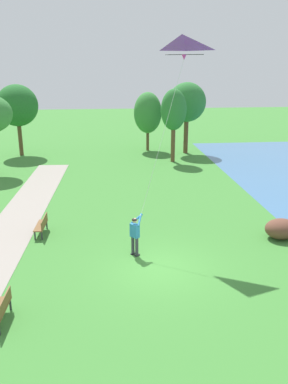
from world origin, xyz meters
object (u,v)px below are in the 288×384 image
(person_kite_flyer, at_px, (135,233))
(tree_behind_path, at_px, (174,111))
(tree_lakeside_far, at_px, (187,103))
(park_bench_far_walkway, at_px, (42,224))
(flying_kite, at_px, (182,49))
(park_bench_near_walkway, at_px, (1,308))
(tree_treeline_center, at_px, (148,113))
(lakeside_shrub, at_px, (281,229))
(tree_lakeside_near, at_px, (17,106))

(person_kite_flyer, xyz_separation_m, tree_behind_path, (4.52, 17.08, 3.20))
(person_kite_flyer, bearing_deg, tree_lakeside_far, 72.87)
(person_kite_flyer, height_order, park_bench_far_walkway, person_kite_flyer)
(flying_kite, relative_size, tree_lakeside_far, 1.13)
(park_bench_near_walkway, xyz_separation_m, tree_treeline_center, (7.54, 26.16, 3.03))
(person_kite_flyer, relative_size, lakeside_shrub, 1.18)
(person_kite_flyer, distance_m, lakeside_shrub, 7.14)
(park_bench_far_walkway, relative_size, lakeside_shrub, 0.98)
(flying_kite, bearing_deg, tree_lakeside_near, 119.46)
(flying_kite, relative_size, park_bench_far_walkway, 4.75)
(park_bench_far_walkway, bearing_deg, flying_kite, -8.56)
(person_kite_flyer, xyz_separation_m, park_bench_near_walkway, (-4.64, -4.32, -0.54))
(park_bench_near_walkway, relative_size, park_bench_far_walkway, 1.00)
(lakeside_shrub, bearing_deg, flying_kite, 172.57)
(park_bench_near_walkway, distance_m, tree_treeline_center, 27.39)
(tree_behind_path, relative_size, tree_lakeside_near, 0.96)
(tree_behind_path, distance_m, tree_lakeside_far, 3.73)
(tree_behind_path, xyz_separation_m, tree_treeline_center, (-1.62, 4.76, -0.71))
(park_bench_far_walkway, distance_m, tree_treeline_center, 20.70)
(park_bench_near_walkway, relative_size, lakeside_shrub, 0.98)
(park_bench_near_walkway, distance_m, park_bench_far_walkway, 7.00)
(lakeside_shrub, bearing_deg, person_kite_flyer, -171.38)
(tree_behind_path, bearing_deg, person_kite_flyer, -104.83)
(tree_treeline_center, bearing_deg, park_bench_far_walkway, -110.66)
(tree_behind_path, distance_m, lakeside_shrub, 16.64)
(park_bench_near_walkway, bearing_deg, tree_behind_path, 66.82)
(tree_lakeside_near, bearing_deg, tree_behind_path, -16.12)
(park_bench_near_walkway, height_order, park_bench_far_walkway, same)
(person_kite_flyer, xyz_separation_m, tree_treeline_center, (2.90, 21.84, 2.49))
(tree_lakeside_far, relative_size, tree_treeline_center, 1.17)
(person_kite_flyer, height_order, tree_treeline_center, tree_treeline_center)
(park_bench_far_walkway, height_order, tree_treeline_center, tree_treeline_center)
(park_bench_far_walkway, relative_size, tree_lakeside_near, 0.24)
(park_bench_far_walkway, distance_m, tree_lakeside_near, 19.15)
(lakeside_shrub, bearing_deg, park_bench_far_walkway, 171.93)
(tree_treeline_center, relative_size, lakeside_shrub, 3.53)
(person_kite_flyer, xyz_separation_m, tree_lakeside_far, (6.27, 20.36, 3.53))
(tree_lakeside_far, bearing_deg, park_bench_near_walkway, -113.86)
(tree_lakeside_far, bearing_deg, tree_behind_path, -118.16)
(flying_kite, xyz_separation_m, tree_treeline_center, (0.77, 20.14, -5.00))
(person_kite_flyer, relative_size, tree_lakeside_far, 0.29)
(park_bench_far_walkway, distance_m, tree_lakeside_far, 21.01)
(tree_lakeside_near, height_order, lakeside_shrub, tree_lakeside_near)
(flying_kite, bearing_deg, person_kite_flyer, -141.36)
(park_bench_near_walkway, relative_size, tree_treeline_center, 0.28)
(person_kite_flyer, distance_m, tree_behind_path, 17.96)
(flying_kite, distance_m, lakeside_shrub, 9.46)
(tree_behind_path, xyz_separation_m, tree_lakeside_near, (-13.23, 3.83, 0.15))
(park_bench_far_walkway, bearing_deg, tree_treeline_center, 69.34)
(person_kite_flyer, bearing_deg, park_bench_far_walkway, 148.25)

